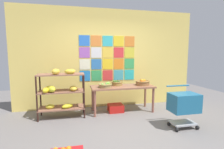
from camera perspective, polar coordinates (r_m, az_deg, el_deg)
ground at (r=3.44m, az=5.03°, el=-19.09°), size 9.58×9.58×0.00m
back_wall_with_art at (r=4.86m, az=-1.33°, el=5.35°), size 5.13×0.07×2.76m
banana_shelf_unit at (r=4.18m, az=-16.76°, el=-4.80°), size 1.07×0.55×1.18m
display_table at (r=4.45m, az=3.52°, el=-4.92°), size 1.63×0.62×0.68m
fruit_basket_back_right at (r=4.50m, az=1.63°, el=-2.89°), size 0.30×0.30×0.15m
fruit_basket_right at (r=4.62m, az=10.23°, el=-2.64°), size 0.38×0.38×0.17m
fruit_basket_centre at (r=4.22m, az=-2.25°, el=-3.64°), size 0.34×0.34×0.14m
produce_crate_under_table at (r=4.55m, az=1.22°, el=-11.18°), size 0.38×0.33×0.19m
shopping_cart at (r=3.78m, az=22.98°, el=-9.13°), size 0.56×0.43×0.85m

